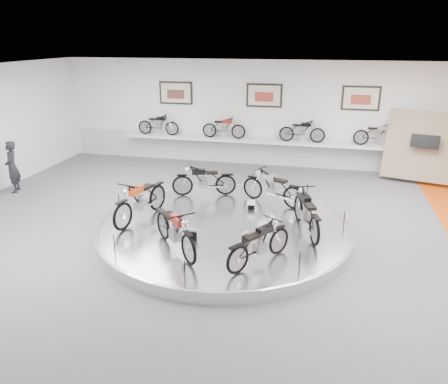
% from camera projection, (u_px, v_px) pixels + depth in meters
% --- Properties ---
extents(floor, '(16.00, 16.00, 0.00)m').
position_uv_depth(floor, '(222.00, 239.00, 10.93)').
color(floor, '#545457').
rests_on(floor, ground).
extents(ceiling, '(16.00, 16.00, 0.00)m').
position_uv_depth(ceiling, '(222.00, 75.00, 9.58)').
color(ceiling, white).
rests_on(ceiling, wall_back).
extents(wall_back, '(16.00, 0.00, 16.00)m').
position_uv_depth(wall_back, '(264.00, 114.00, 16.68)').
color(wall_back, silver).
rests_on(wall_back, floor).
extents(wall_front, '(16.00, 0.00, 16.00)m').
position_uv_depth(wall_front, '(39.00, 374.00, 3.83)').
color(wall_front, silver).
rests_on(wall_front, floor).
extents(dado_band, '(15.68, 0.04, 1.10)m').
position_uv_depth(dado_band, '(263.00, 151.00, 17.15)').
color(dado_band, '#BCBCBA').
rests_on(dado_band, floor).
extents(display_platform, '(6.40, 6.40, 0.30)m').
position_uv_depth(display_platform, '(225.00, 229.00, 11.15)').
color(display_platform, silver).
rests_on(display_platform, floor).
extents(platform_rim, '(6.40, 6.40, 0.10)m').
position_uv_depth(platform_rim, '(225.00, 225.00, 11.11)').
color(platform_rim, '#B2B2BA').
rests_on(platform_rim, display_platform).
extents(shelf, '(11.00, 0.55, 0.10)m').
position_uv_depth(shelf, '(262.00, 141.00, 16.74)').
color(shelf, silver).
rests_on(shelf, wall_back).
extents(poster_left, '(1.35, 0.06, 0.88)m').
position_uv_depth(poster_left, '(176.00, 93.00, 17.15)').
color(poster_left, beige).
rests_on(poster_left, wall_back).
extents(poster_center, '(1.35, 0.06, 0.88)m').
position_uv_depth(poster_center, '(264.00, 95.00, 16.41)').
color(poster_center, beige).
rests_on(poster_center, wall_back).
extents(poster_right, '(1.35, 0.06, 0.88)m').
position_uv_depth(poster_right, '(361.00, 98.00, 15.66)').
color(poster_right, beige).
rests_on(poster_right, wall_back).
extents(display_panel, '(2.56, 1.52, 2.30)m').
position_uv_depth(display_panel, '(422.00, 146.00, 14.92)').
color(display_panel, '#8E765C').
rests_on(display_panel, floor).
extents(shelf_bike_a, '(1.22, 0.43, 0.73)m').
position_uv_depth(shelf_bike_a, '(158.00, 126.00, 17.49)').
color(shelf_bike_a, black).
rests_on(shelf_bike_a, shelf).
extents(shelf_bike_b, '(1.22, 0.43, 0.73)m').
position_uv_depth(shelf_bike_b, '(224.00, 129.00, 16.92)').
color(shelf_bike_b, maroon).
rests_on(shelf_bike_b, shelf).
extents(shelf_bike_c, '(1.22, 0.43, 0.73)m').
position_uv_depth(shelf_bike_c, '(302.00, 132.00, 16.28)').
color(shelf_bike_c, black).
rests_on(shelf_bike_c, shelf).
extents(shelf_bike_d, '(1.22, 0.43, 0.73)m').
position_uv_depth(shelf_bike_d, '(378.00, 136.00, 15.71)').
color(shelf_bike_d, silver).
rests_on(shelf_bike_d, shelf).
extents(bike_a, '(1.15, 1.87, 1.04)m').
position_uv_depth(bike_a, '(307.00, 212.00, 10.47)').
color(bike_a, black).
rests_on(bike_a, display_platform).
extents(bike_b, '(1.77, 1.23, 0.99)m').
position_uv_depth(bike_b, '(273.00, 187.00, 12.27)').
color(bike_b, silver).
rests_on(bike_b, display_platform).
extents(bike_c, '(1.71, 1.00, 0.95)m').
position_uv_depth(bike_c, '(204.00, 180.00, 12.94)').
color(bike_c, black).
rests_on(bike_c, display_platform).
extents(bike_d, '(1.06, 1.95, 1.09)m').
position_uv_depth(bike_d, '(141.00, 200.00, 11.18)').
color(bike_d, '#CE4312').
rests_on(bike_d, display_platform).
extents(bike_e, '(1.63, 1.70, 1.02)m').
position_uv_depth(bike_e, '(175.00, 230.00, 9.53)').
color(bike_e, maroon).
rests_on(bike_e, display_platform).
extents(bike_f, '(1.34, 1.61, 0.92)m').
position_uv_depth(bike_f, '(259.00, 243.00, 9.02)').
color(bike_f, black).
rests_on(bike_f, display_platform).
extents(visitor, '(0.62, 0.73, 1.68)m').
position_uv_depth(visitor, '(12.00, 167.00, 14.02)').
color(visitor, black).
rests_on(visitor, floor).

